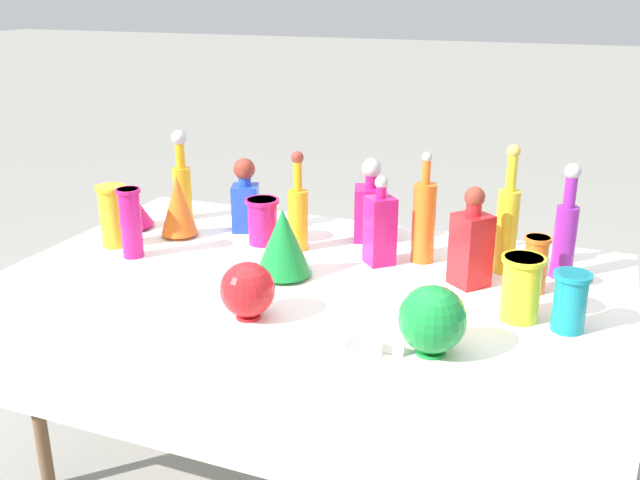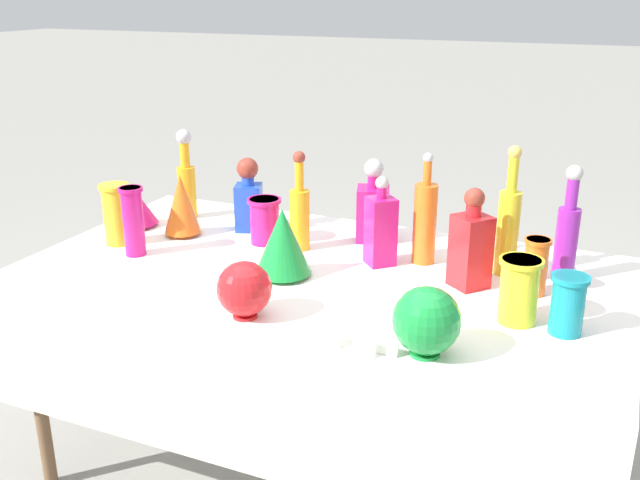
{
  "view_description": "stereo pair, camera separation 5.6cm",
  "coord_description": "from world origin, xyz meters",
  "px_view_note": "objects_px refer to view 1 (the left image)",
  "views": [
    {
      "loc": [
        0.76,
        -1.9,
        1.6
      ],
      "look_at": [
        0.0,
        0.0,
        0.86
      ],
      "focal_mm": 40.0,
      "sensor_mm": 36.0,
      "label": 1
    },
    {
      "loc": [
        0.81,
        -1.88,
        1.6
      ],
      "look_at": [
        0.0,
        0.0,
        0.86
      ],
      "focal_mm": 40.0,
      "sensor_mm": 36.0,
      "label": 2
    }
  ],
  "objects_px": {
    "cardboard_box_behind_left": "(373,312)",
    "square_decanter_3": "(370,208)",
    "slender_vase_4": "(536,262)",
    "fluted_vase_1": "(283,242)",
    "round_bowl_1": "(432,319)",
    "square_decanter_1": "(245,198)",
    "fluted_vase_0": "(178,205)",
    "tall_bottle_0": "(507,224)",
    "square_decanter_0": "(380,228)",
    "slender_vase_1": "(521,286)",
    "slender_vase_5": "(263,219)",
    "tall_bottle_2": "(566,231)",
    "tall_bottle_4": "(298,213)",
    "tall_bottle_3": "(424,220)",
    "round_bowl_0": "(247,290)",
    "fluted_vase_2": "(130,208)",
    "square_decanter_2": "(471,244)",
    "slender_vase_3": "(131,221)",
    "slender_vase_0": "(113,214)",
    "tall_bottle_1": "(182,181)",
    "slender_vase_2": "(570,299)"
  },
  "relations": [
    {
      "from": "tall_bottle_0",
      "to": "slender_vase_5",
      "type": "bearing_deg",
      "value": -176.8
    },
    {
      "from": "square_decanter_2",
      "to": "tall_bottle_0",
      "type": "bearing_deg",
      "value": 60.13
    },
    {
      "from": "round_bowl_0",
      "to": "cardboard_box_behind_left",
      "type": "relative_size",
      "value": 0.26
    },
    {
      "from": "slender_vase_2",
      "to": "round_bowl_0",
      "type": "xyz_separation_m",
      "value": [
        -0.79,
        -0.24,
        -0.0
      ]
    },
    {
      "from": "tall_bottle_0",
      "to": "cardboard_box_behind_left",
      "type": "distance_m",
      "value": 1.25
    },
    {
      "from": "slender_vase_4",
      "to": "cardboard_box_behind_left",
      "type": "relative_size",
      "value": 0.28
    },
    {
      "from": "tall_bottle_3",
      "to": "round_bowl_1",
      "type": "relative_size",
      "value": 2.06
    },
    {
      "from": "fluted_vase_0",
      "to": "square_decanter_1",
      "type": "bearing_deg",
      "value": 37.65
    },
    {
      "from": "tall_bottle_3",
      "to": "slender_vase_5",
      "type": "xyz_separation_m",
      "value": [
        -0.55,
        -0.04,
        -0.05
      ]
    },
    {
      "from": "slender_vase_5",
      "to": "fluted_vase_1",
      "type": "relative_size",
      "value": 0.74
    },
    {
      "from": "square_decanter_1",
      "to": "fluted_vase_0",
      "type": "bearing_deg",
      "value": -142.35
    },
    {
      "from": "fluted_vase_1",
      "to": "round_bowl_1",
      "type": "xyz_separation_m",
      "value": [
        0.53,
        -0.31,
        -0.02
      ]
    },
    {
      "from": "slender_vase_3",
      "to": "cardboard_box_behind_left",
      "type": "bearing_deg",
      "value": 65.73
    },
    {
      "from": "slender_vase_5",
      "to": "tall_bottle_1",
      "type": "bearing_deg",
      "value": 161.13
    },
    {
      "from": "tall_bottle_4",
      "to": "square_decanter_1",
      "type": "xyz_separation_m",
      "value": [
        -0.25,
        0.11,
        -0.01
      ]
    },
    {
      "from": "fluted_vase_0",
      "to": "tall_bottle_2",
      "type": "bearing_deg",
      "value": 5.0
    },
    {
      "from": "square_decanter_3",
      "to": "round_bowl_0",
      "type": "relative_size",
      "value": 1.85
    },
    {
      "from": "tall_bottle_3",
      "to": "cardboard_box_behind_left",
      "type": "relative_size",
      "value": 0.59
    },
    {
      "from": "square_decanter_3",
      "to": "cardboard_box_behind_left",
      "type": "height_order",
      "value": "square_decanter_3"
    },
    {
      "from": "slender_vase_0",
      "to": "fluted_vase_1",
      "type": "height_order",
      "value": "fluted_vase_1"
    },
    {
      "from": "square_decanter_0",
      "to": "slender_vase_1",
      "type": "relative_size",
      "value": 1.63
    },
    {
      "from": "fluted_vase_0",
      "to": "cardboard_box_behind_left",
      "type": "bearing_deg",
      "value": 62.01
    },
    {
      "from": "slender_vase_5",
      "to": "fluted_vase_2",
      "type": "relative_size",
      "value": 0.97
    },
    {
      "from": "tall_bottle_4",
      "to": "tall_bottle_1",
      "type": "bearing_deg",
      "value": 164.97
    },
    {
      "from": "fluted_vase_0",
      "to": "fluted_vase_1",
      "type": "xyz_separation_m",
      "value": [
        0.49,
        -0.2,
        -0.0
      ]
    },
    {
      "from": "round_bowl_0",
      "to": "round_bowl_1",
      "type": "height_order",
      "value": "round_bowl_1"
    },
    {
      "from": "fluted_vase_0",
      "to": "square_decanter_2",
      "type": "bearing_deg",
      "value": -2.82
    },
    {
      "from": "round_bowl_0",
      "to": "round_bowl_1",
      "type": "bearing_deg",
      "value": -1.1
    },
    {
      "from": "slender_vase_1",
      "to": "tall_bottle_3",
      "type": "bearing_deg",
      "value": 137.0
    },
    {
      "from": "tall_bottle_0",
      "to": "slender_vase_3",
      "type": "distance_m",
      "value": 1.18
    },
    {
      "from": "tall_bottle_1",
      "to": "slender_vase_1",
      "type": "xyz_separation_m",
      "value": [
        1.29,
        -0.41,
        -0.05
      ]
    },
    {
      "from": "slender_vase_1",
      "to": "fluted_vase_2",
      "type": "relative_size",
      "value": 1.09
    },
    {
      "from": "fluted_vase_2",
      "to": "round_bowl_0",
      "type": "distance_m",
      "value": 0.9
    },
    {
      "from": "slender_vase_0",
      "to": "slender_vase_3",
      "type": "height_order",
      "value": "slender_vase_3"
    },
    {
      "from": "square_decanter_3",
      "to": "slender_vase_3",
      "type": "distance_m",
      "value": 0.8
    },
    {
      "from": "tall_bottle_0",
      "to": "fluted_vase_1",
      "type": "relative_size",
      "value": 1.87
    },
    {
      "from": "slender_vase_2",
      "to": "fluted_vase_1",
      "type": "distance_m",
      "value": 0.83
    },
    {
      "from": "fluted_vase_2",
      "to": "round_bowl_0",
      "type": "bearing_deg",
      "value": -34.59
    },
    {
      "from": "tall_bottle_4",
      "to": "square_decanter_0",
      "type": "height_order",
      "value": "tall_bottle_4"
    },
    {
      "from": "cardboard_box_behind_left",
      "to": "square_decanter_3",
      "type": "bearing_deg",
      "value": -74.52
    },
    {
      "from": "tall_bottle_4",
      "to": "round_bowl_1",
      "type": "xyz_separation_m",
      "value": [
        0.58,
        -0.54,
        -0.04
      ]
    },
    {
      "from": "square_decanter_3",
      "to": "cardboard_box_behind_left",
      "type": "xyz_separation_m",
      "value": [
        -0.18,
        0.64,
        -0.71
      ]
    },
    {
      "from": "tall_bottle_0",
      "to": "round_bowl_0",
      "type": "distance_m",
      "value": 0.82
    },
    {
      "from": "square_decanter_2",
      "to": "slender_vase_3",
      "type": "bearing_deg",
      "value": -170.57
    },
    {
      "from": "slender_vase_3",
      "to": "square_decanter_1",
      "type": "bearing_deg",
      "value": 59.27
    },
    {
      "from": "fluted_vase_0",
      "to": "round_bowl_0",
      "type": "height_order",
      "value": "fluted_vase_0"
    },
    {
      "from": "tall_bottle_3",
      "to": "slender_vase_4",
      "type": "distance_m",
      "value": 0.38
    },
    {
      "from": "tall_bottle_0",
      "to": "tall_bottle_4",
      "type": "bearing_deg",
      "value": -175.57
    },
    {
      "from": "fluted_vase_2",
      "to": "square_decanter_2",
      "type": "bearing_deg",
      "value": -3.06
    },
    {
      "from": "tall_bottle_0",
      "to": "fluted_vase_0",
      "type": "xyz_separation_m",
      "value": [
        -1.1,
        -0.09,
        -0.04
      ]
    }
  ]
}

